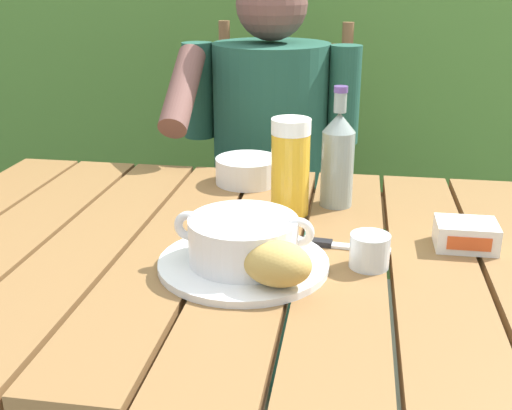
{
  "coord_description": "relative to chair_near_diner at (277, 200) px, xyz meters",
  "views": [
    {
      "loc": [
        0.16,
        -0.99,
        1.18
      ],
      "look_at": [
        -0.0,
        0.02,
        0.8
      ],
      "focal_mm": 44.27,
      "sensor_mm": 36.0,
      "label": 1
    }
  ],
  "objects": [
    {
      "name": "soup_bowl",
      "position": [
        0.07,
        -0.97,
        0.29
      ],
      "size": [
        0.23,
        0.18,
        0.08
      ],
      "color": "white",
      "rests_on": "serving_plate"
    },
    {
      "name": "chair_near_diner",
      "position": [
        0.0,
        0.0,
        0.0
      ],
      "size": [
        0.43,
        0.47,
        1.03
      ],
      "color": "brown",
      "rests_on": "ground_plane"
    },
    {
      "name": "dining_table",
      "position": [
        0.08,
        -0.89,
        0.15
      ],
      "size": [
        1.34,
        0.9,
        0.73
      ],
      "color": "brown",
      "rests_on": "ground_plane"
    },
    {
      "name": "diner_bowl",
      "position": [
        -0.0,
        -0.54,
        0.27
      ],
      "size": [
        0.14,
        0.14,
        0.06
      ],
      "color": "white",
      "rests_on": "dining_table"
    },
    {
      "name": "beer_bottle",
      "position": [
        0.2,
        -0.66,
        0.34
      ],
      "size": [
        0.07,
        0.07,
        0.24
      ],
      "color": "gray",
      "rests_on": "dining_table"
    },
    {
      "name": "water_glass_small",
      "position": [
        0.27,
        -0.94,
        0.26
      ],
      "size": [
        0.06,
        0.06,
        0.06
      ],
      "color": "silver",
      "rests_on": "dining_table"
    },
    {
      "name": "table_knife",
      "position": [
        0.2,
        -0.87,
        0.24
      ],
      "size": [
        0.17,
        0.04,
        0.01
      ],
      "color": "silver",
      "rests_on": "dining_table"
    },
    {
      "name": "bread_roll",
      "position": [
        0.13,
        -1.05,
        0.28
      ],
      "size": [
        0.12,
        0.1,
        0.07
      ],
      "color": "tan",
      "rests_on": "serving_plate"
    },
    {
      "name": "person_eating",
      "position": [
        -0.0,
        -0.21,
        0.22
      ],
      "size": [
        0.48,
        0.47,
        1.2
      ],
      "color": "#204D3C",
      "rests_on": "ground_plane"
    },
    {
      "name": "beer_glass",
      "position": [
        0.11,
        -0.72,
        0.33
      ],
      "size": [
        0.08,
        0.08,
        0.19
      ],
      "color": "gold",
      "rests_on": "dining_table"
    },
    {
      "name": "hedge_backdrop",
      "position": [
        0.05,
        0.8,
        0.54
      ],
      "size": [
        3.18,
        0.86,
        2.62
      ],
      "color": "#4B7630",
      "rests_on": "ground_plane"
    },
    {
      "name": "serving_plate",
      "position": [
        0.07,
        -0.97,
        0.24
      ],
      "size": [
        0.28,
        0.28,
        0.01
      ],
      "color": "white",
      "rests_on": "dining_table"
    },
    {
      "name": "butter_tub",
      "position": [
        0.43,
        -0.84,
        0.26
      ],
      "size": [
        0.1,
        0.08,
        0.05
      ],
      "color": "white",
      "rests_on": "dining_table"
    }
  ]
}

